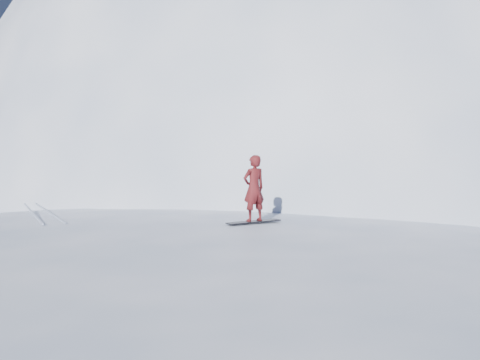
# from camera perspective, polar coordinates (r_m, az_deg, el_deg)

# --- Properties ---
(ground) EXTENTS (400.00, 400.00, 0.00)m
(ground) POSITION_cam_1_polar(r_m,az_deg,el_deg) (11.26, -12.35, -19.03)
(ground) COLOR white
(ground) RESTS_ON ground
(near_ridge) EXTENTS (36.00, 28.00, 4.80)m
(near_ridge) POSITION_cam_1_polar(r_m,az_deg,el_deg) (14.22, -10.39, -14.28)
(near_ridge) COLOR white
(near_ridge) RESTS_ON ground
(summit_peak) EXTENTS (60.00, 56.00, 56.00)m
(summit_peak) POSITION_cam_1_polar(r_m,az_deg,el_deg) (43.58, 10.94, -2.60)
(summit_peak) COLOR white
(summit_peak) RESTS_ON ground
(peak_shoulder) EXTENTS (28.00, 24.00, 18.00)m
(peak_shoulder) POSITION_cam_1_polar(r_m,az_deg,el_deg) (32.77, -1.02, -4.38)
(peak_shoulder) COLOR white
(peak_shoulder) RESTS_ON ground
(wind_bumps) EXTENTS (16.00, 14.40, 1.00)m
(wind_bumps) POSITION_cam_1_polar(r_m,az_deg,el_deg) (13.16, -16.48, -15.78)
(wind_bumps) COLOR white
(wind_bumps) RESTS_ON ground
(snowboard) EXTENTS (1.64, 0.56, 0.03)m
(snowboard) POSITION_cam_1_polar(r_m,az_deg,el_deg) (12.78, 1.70, -5.09)
(snowboard) COLOR black
(snowboard) RESTS_ON near_ridge
(snowboarder) EXTENTS (0.72, 0.53, 1.80)m
(snowboarder) POSITION_cam_1_polar(r_m,az_deg,el_deg) (12.68, 1.71, -1.01)
(snowboarder) COLOR maroon
(snowboarder) RESTS_ON snowboard
(board_tracks) EXTENTS (1.32, 5.97, 0.04)m
(board_tracks) POSITION_cam_1_polar(r_m,az_deg,el_deg) (16.32, -23.18, -3.55)
(board_tracks) COLOR silver
(board_tracks) RESTS_ON ground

